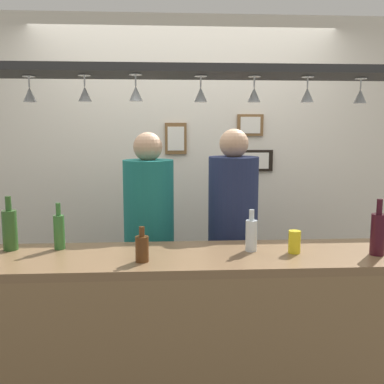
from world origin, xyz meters
TOP-DOWN VIEW (x-y plane):
  - back_wall at (0.00, 1.10)m, footprint 4.40×0.06m
  - bar_counter at (0.00, -0.50)m, footprint 2.70×0.55m
  - overhead_glass_rack at (0.00, -0.30)m, footprint 2.20×0.36m
  - hanging_wineglass_far_left at (-0.86, -0.26)m, footprint 0.07×0.07m
  - hanging_wineglass_left at (-0.57, -0.32)m, footprint 0.07×0.07m
  - hanging_wineglass_center_left at (-0.31, -0.37)m, footprint 0.07×0.07m
  - hanging_wineglass_center at (0.02, -0.32)m, footprint 0.07×0.07m
  - hanging_wineglass_center_right at (0.30, -0.32)m, footprint 0.07×0.07m
  - hanging_wineglass_right at (0.58, -0.33)m, footprint 0.07×0.07m
  - hanging_wineglass_far_right at (0.88, -0.27)m, footprint 0.07×0.07m
  - person_middle_teal_shirt at (-0.28, 0.32)m, footprint 0.34×0.34m
  - person_right_navy_shirt at (0.30, 0.32)m, footprint 0.34×0.34m
  - bottle_beer_green_import at (-0.76, -0.20)m, footprint 0.06×0.06m
  - bottle_champagne_green at (-1.02, -0.20)m, footprint 0.08×0.08m
  - bottle_beer_brown_stubby at (-0.29, -0.47)m, footprint 0.07×0.07m
  - bottle_soda_clear at (0.30, -0.31)m, footprint 0.06×0.06m
  - bottle_wine_dark_red at (0.95, -0.42)m, footprint 0.08×0.08m
  - drink_can at (0.52, -0.36)m, footprint 0.07×0.07m
  - picture_frame_upper_small at (0.55, 1.06)m, footprint 0.22×0.02m
  - picture_frame_crest at (-0.08, 1.06)m, footprint 0.18×0.02m
  - picture_frame_lower_pair at (0.60, 1.06)m, footprint 0.30×0.02m

SIDE VIEW (x-z plane):
  - bar_counter at x=0.00m, z-range 0.18..1.19m
  - person_middle_teal_shirt at x=-0.28m, z-range 0.17..1.82m
  - person_right_navy_shirt at x=0.30m, z-range 0.17..1.85m
  - drink_can at x=0.52m, z-range 1.01..1.13m
  - bottle_beer_brown_stubby at x=-0.29m, z-range 0.99..1.17m
  - bottle_soda_clear at x=0.30m, z-range 0.99..1.22m
  - bottle_beer_green_import at x=-0.76m, z-range 0.98..1.24m
  - bottle_wine_dark_red at x=0.95m, z-range 0.98..1.28m
  - bottle_champagne_green at x=-1.02m, z-range 0.98..1.28m
  - back_wall at x=0.00m, z-range 0.00..2.60m
  - picture_frame_lower_pair at x=0.60m, z-range 1.32..1.50m
  - picture_frame_crest at x=-0.08m, z-range 1.46..1.72m
  - picture_frame_upper_small at x=0.55m, z-range 1.62..1.80m
  - hanging_wineglass_far_left at x=-0.86m, z-range 1.78..1.92m
  - hanging_wineglass_left at x=-0.57m, z-range 1.78..1.92m
  - hanging_wineglass_center_left at x=-0.31m, z-range 1.78..1.92m
  - hanging_wineglass_center at x=0.02m, z-range 1.78..1.92m
  - hanging_wineglass_center_right at x=0.30m, z-range 1.78..1.92m
  - hanging_wineglass_right at x=0.58m, z-range 1.78..1.92m
  - hanging_wineglass_far_right at x=0.88m, z-range 1.78..1.92m
  - overhead_glass_rack at x=0.00m, z-range 1.94..1.98m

